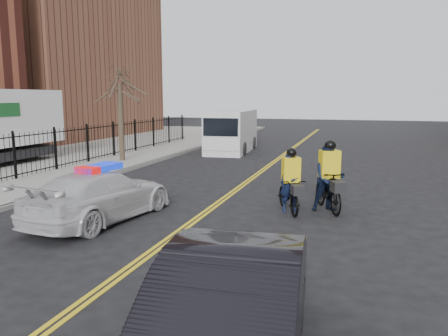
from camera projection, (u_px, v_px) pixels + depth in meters
ground at (182, 230)px, 11.42m from camera, size 120.00×120.00×0.00m
center_line_left at (252, 177)px, 18.98m from camera, size 0.10×60.00×0.01m
center_line_right at (255, 177)px, 18.93m from camera, size 0.10×60.00×0.01m
sidewalk at (103, 167)px, 21.15m from camera, size 3.00×60.00×0.15m
curb at (130, 169)px, 20.71m from camera, size 0.20×60.00×0.15m
iron_fence at (76, 147)px, 21.44m from camera, size 0.12×28.00×2.00m
warehouse_far at (49, 58)px, 39.67m from camera, size 14.00×18.00×14.00m
street_tree at (120, 95)px, 22.51m from camera, size 3.20×3.20×4.80m
police_cruiser at (101, 195)px, 12.24m from camera, size 2.62×5.11×1.58m
dark_sedan at (227, 321)px, 5.17m from camera, size 2.13×5.03×1.61m
cargo_van at (231, 132)px, 27.70m from camera, size 2.75×6.37×2.60m
cyclist_near at (291, 190)px, 13.16m from camera, size 1.46×2.09×1.95m
cyclist_far at (329, 183)px, 13.20m from camera, size 1.44×2.22×2.18m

